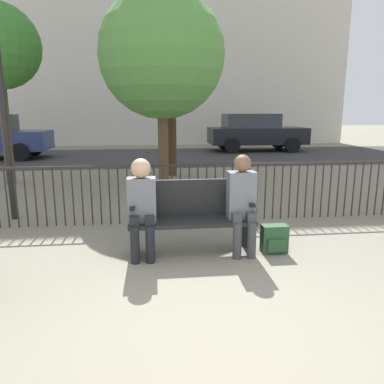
{
  "coord_description": "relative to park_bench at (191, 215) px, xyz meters",
  "views": [
    {
      "loc": [
        -0.52,
        -2.57,
        1.78
      ],
      "look_at": [
        0.0,
        1.87,
        0.8
      ],
      "focal_mm": 35.0,
      "sensor_mm": 36.0,
      "label": 1
    }
  ],
  "objects": [
    {
      "name": "tree_0",
      "position": [
        -0.16,
        4.33,
        2.49
      ],
      "size": [
        2.84,
        2.84,
        4.4
      ],
      "color": "brown",
      "rests_on": "ground"
    },
    {
      "name": "ground_plane",
      "position": [
        0.0,
        -1.94,
        -0.49
      ],
      "size": [
        80.0,
        80.0,
        0.0
      ],
      "primitive_type": "plane",
      "color": "gray"
    },
    {
      "name": "building_facade",
      "position": [
        0.0,
        18.06,
        7.16
      ],
      "size": [
        20.0,
        6.0,
        15.29
      ],
      "color": "beige",
      "rests_on": "ground"
    },
    {
      "name": "tree_1",
      "position": [
        0.13,
        5.76,
        2.52
      ],
      "size": [
        2.09,
        2.09,
        4.09
      ],
      "color": "#422D1E",
      "rests_on": "ground"
    },
    {
      "name": "backpack",
      "position": [
        1.04,
        -0.16,
        -0.31
      ],
      "size": [
        0.33,
        0.21,
        0.36
      ],
      "color": "#284C2D",
      "rests_on": "ground"
    },
    {
      "name": "park_bench",
      "position": [
        0.0,
        0.0,
        0.0
      ],
      "size": [
        1.56,
        0.45,
        0.92
      ],
      "color": "black",
      "rests_on": "ground"
    },
    {
      "name": "fence_railing",
      "position": [
        -0.02,
        1.31,
        0.07
      ],
      "size": [
        9.01,
        0.03,
        0.95
      ],
      "color": "#2D2823",
      "rests_on": "ground"
    },
    {
      "name": "parked_car_1",
      "position": [
        4.18,
        11.66,
        0.35
      ],
      "size": [
        4.2,
        1.94,
        1.62
      ],
      "color": "black",
      "rests_on": "ground"
    },
    {
      "name": "seated_person_0",
      "position": [
        -0.61,
        -0.13,
        0.21
      ],
      "size": [
        0.34,
        0.39,
        1.23
      ],
      "color": "black",
      "rests_on": "ground"
    },
    {
      "name": "street_surface",
      "position": [
        0.0,
        10.06,
        -0.48
      ],
      "size": [
        24.0,
        6.0,
        0.01
      ],
      "color": "#333335",
      "rests_on": "ground"
    },
    {
      "name": "seated_person_1",
      "position": [
        0.62,
        -0.12,
        0.21
      ],
      "size": [
        0.34,
        0.39,
        1.25
      ],
      "color": "#3D3D42",
      "rests_on": "ground"
    }
  ]
}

